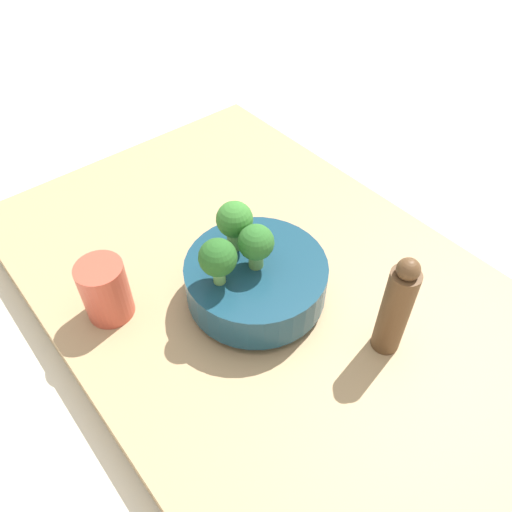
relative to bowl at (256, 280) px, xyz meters
The scene contains 8 objects.
ground_plane 0.10m from the bowl, 71.32° to the left, with size 6.00×6.00×0.00m, color beige.
table 0.08m from the bowl, 71.32° to the left, with size 1.03×0.64×0.05m.
bowl is the anchor object (origin of this frame).
broccoli_floret_center 0.08m from the bowl, 53.13° to the right, with size 0.05×0.05×0.07m.
broccoli_floret_left 0.10m from the bowl, behind, with size 0.06×0.06×0.08m.
broccoli_floret_front 0.10m from the bowl, 98.53° to the right, with size 0.06×0.06×0.08m.
cup 0.23m from the bowl, 122.65° to the right, with size 0.07×0.07×0.10m.
pepper_mill 0.21m from the bowl, 25.57° to the left, with size 0.04×0.04×0.18m.
Camera 1 is at (0.38, -0.36, 0.67)m, focal length 35.00 mm.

